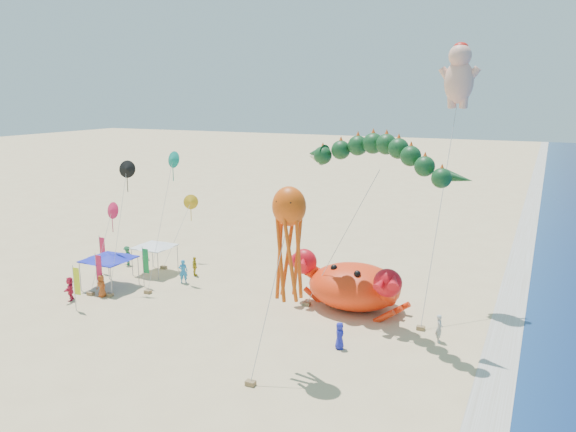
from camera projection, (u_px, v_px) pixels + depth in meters
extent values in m
plane|color=#D1B784|center=(303.00, 323.00, 36.28)|extent=(320.00, 320.00, 0.00)
plane|color=silver|center=(500.00, 359.00, 31.32)|extent=(320.00, 320.00, 0.00)
ellipsoid|color=#F7310D|center=(354.00, 286.00, 38.60)|extent=(7.70, 6.97, 3.07)
sphere|color=red|center=(301.00, 266.00, 38.59)|extent=(1.83, 1.83, 1.83)
sphere|color=black|center=(336.00, 270.00, 37.76)|extent=(0.47, 0.47, 0.47)
sphere|color=red|center=(400.00, 280.00, 35.75)|extent=(1.83, 1.83, 1.83)
sphere|color=black|center=(364.00, 274.00, 36.96)|extent=(0.47, 0.47, 0.47)
cone|color=#0F3919|center=(303.00, 156.00, 35.71)|extent=(1.50, 1.11, 1.23)
cylinder|color=#B2B2B2|center=(341.00, 241.00, 36.48)|extent=(5.32, 1.35, 9.91)
cube|color=olive|center=(307.00, 304.00, 39.20)|extent=(0.50, 0.35, 0.25)
ellipsoid|color=#F5AE96|center=(459.00, 82.00, 37.49)|extent=(1.95, 1.60, 2.86)
sphere|color=#F5AE96|center=(460.00, 56.00, 36.97)|extent=(1.50, 1.50, 1.50)
ellipsoid|color=red|center=(461.00, 47.00, 36.94)|extent=(0.97, 0.97, 0.68)
cylinder|color=#B2B2B2|center=(440.00, 209.00, 36.44)|extent=(0.46, 6.50, 14.00)
cube|color=olive|center=(421.00, 328.00, 35.16)|extent=(0.50, 0.35, 0.25)
ellipsoid|color=#E44D0C|center=(289.00, 206.00, 28.30)|extent=(1.77, 1.59, 2.04)
cylinder|color=#B2B2B2|center=(270.00, 300.00, 28.44)|extent=(1.08, 2.47, 8.21)
cube|color=olive|center=(251.00, 383.00, 28.46)|extent=(0.50, 0.35, 0.25)
cylinder|color=gray|center=(80.00, 277.00, 42.02)|extent=(0.06, 0.06, 2.20)
cylinder|color=gray|center=(111.00, 282.00, 40.78)|extent=(0.06, 0.06, 2.20)
cylinder|color=gray|center=(108.00, 266.00, 44.69)|extent=(0.06, 0.06, 2.20)
cylinder|color=gray|center=(138.00, 271.00, 43.44)|extent=(0.06, 0.06, 2.20)
cube|color=#141DB5|center=(109.00, 259.00, 42.49)|extent=(3.25, 3.25, 0.08)
cone|color=#141DB5|center=(109.00, 256.00, 42.44)|extent=(3.57, 3.57, 0.45)
cylinder|color=gray|center=(132.00, 262.00, 45.60)|extent=(0.06, 0.06, 2.20)
cylinder|color=gray|center=(158.00, 266.00, 44.52)|extent=(0.06, 0.06, 2.20)
cylinder|color=gray|center=(153.00, 254.00, 47.91)|extent=(0.06, 0.06, 2.20)
cylinder|color=gray|center=(178.00, 258.00, 46.83)|extent=(0.06, 0.06, 2.20)
cube|color=white|center=(154.00, 247.00, 45.97)|extent=(2.85, 2.85, 0.08)
cone|color=white|center=(154.00, 244.00, 45.92)|extent=(3.13, 3.13, 0.45)
cylinder|color=gray|center=(74.00, 288.00, 38.11)|extent=(0.05, 0.05, 3.20)
cube|color=#C7D719|center=(77.00, 281.00, 37.89)|extent=(0.50, 0.04, 1.90)
cylinder|color=gray|center=(97.00, 274.00, 41.01)|extent=(0.05, 0.05, 3.20)
cube|color=#CB1949|center=(99.00, 268.00, 40.79)|extent=(0.50, 0.04, 1.90)
cylinder|color=gray|center=(100.00, 254.00, 46.09)|extent=(0.05, 0.05, 3.20)
cube|color=#DF1845|center=(102.00, 249.00, 45.86)|extent=(0.50, 0.04, 1.90)
cylinder|color=gray|center=(143.00, 267.00, 42.71)|extent=(0.05, 0.05, 3.20)
cube|color=#178E3D|center=(146.00, 261.00, 42.49)|extent=(0.50, 0.04, 1.90)
imported|color=#217CC1|center=(183.00, 271.00, 43.75)|extent=(0.82, 0.71, 1.89)
imported|color=#CA2043|center=(70.00, 289.00, 40.10)|extent=(1.31, 1.62, 1.73)
imported|color=#1E24B0|center=(340.00, 335.00, 32.46)|extent=(0.78, 0.92, 1.61)
imported|color=beige|center=(439.00, 328.00, 33.33)|extent=(0.58, 0.72, 1.72)
imported|color=#206239|center=(127.00, 256.00, 48.32)|extent=(1.22, 0.90, 1.70)
imported|color=white|center=(146.00, 260.00, 46.90)|extent=(0.92, 0.76, 1.74)
imported|color=gold|center=(195.00, 266.00, 45.50)|extent=(0.98, 0.87, 1.59)
imported|color=#A2451A|center=(102.00, 286.00, 40.78)|extent=(0.84, 0.57, 1.65)
cone|color=#CA1641|center=(112.00, 210.00, 42.61)|extent=(1.30, 0.51, 1.32)
cylinder|color=#B2B2B2|center=(103.00, 252.00, 41.80)|extent=(0.55, 3.04, 5.59)
cube|color=olive|center=(93.00, 295.00, 40.96)|extent=(0.50, 0.35, 0.25)
cone|color=#0B7B69|center=(173.00, 159.00, 43.17)|extent=(1.30, 0.51, 1.32)
cylinder|color=#B2B2B2|center=(166.00, 224.00, 42.75)|extent=(0.55, 3.04, 9.32)
cube|color=olive|center=(159.00, 288.00, 42.32)|extent=(0.50, 0.35, 0.25)
cone|color=black|center=(126.00, 169.00, 41.06)|extent=(1.30, 0.51, 1.32)
cylinder|color=#B2B2B2|center=(119.00, 234.00, 40.60)|extent=(0.55, 3.04, 8.87)
cube|color=olive|center=(111.00, 299.00, 40.11)|extent=(0.50, 0.35, 0.25)
cone|color=gold|center=(191.00, 202.00, 48.94)|extent=(1.30, 0.51, 1.32)
cylinder|color=#B2B2B2|center=(184.00, 235.00, 48.06)|extent=(0.55, 3.04, 5.04)
cube|color=olive|center=(177.00, 268.00, 47.17)|extent=(0.50, 0.35, 0.25)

